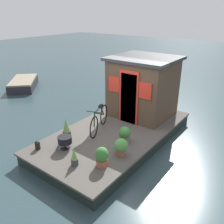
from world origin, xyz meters
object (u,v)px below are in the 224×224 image
(charcoal_grill, at_px, (65,140))
(dinghy_boat, at_px, (24,84))
(houseboat_cabin, at_px, (143,86))
(mooring_bollard, at_px, (37,145))
(potted_plant_rosemary, at_px, (102,157))
(bicycle, at_px, (99,119))
(potted_plant_ivy, at_px, (121,146))
(potted_plant_lavender, at_px, (67,129))
(potted_plant_basil, at_px, (125,134))
(potted_plant_geranium, at_px, (74,157))

(charcoal_grill, bearing_deg, dinghy_boat, 64.23)
(houseboat_cabin, distance_m, mooring_bollard, 4.09)
(potted_plant_rosemary, xyz_separation_m, charcoal_grill, (0.01, 1.33, -0.00))
(bicycle, xyz_separation_m, potted_plant_ivy, (-0.74, -1.35, -0.13))
(potted_plant_lavender, xyz_separation_m, potted_plant_basil, (0.86, -1.50, -0.06))
(potted_plant_basil, bearing_deg, potted_plant_geranium, 167.95)
(houseboat_cabin, bearing_deg, charcoal_grill, 171.71)
(charcoal_grill, distance_m, mooring_bollard, 0.77)
(potted_plant_ivy, bearing_deg, bicycle, 61.40)
(potted_plant_ivy, height_order, potted_plant_basil, potted_plant_basil)
(bicycle, distance_m, dinghy_boat, 7.28)
(potted_plant_lavender, distance_m, dinghy_boat, 7.19)
(potted_plant_lavender, bearing_deg, potted_plant_geranium, -125.75)
(potted_plant_ivy, relative_size, dinghy_boat, 0.18)
(charcoal_grill, relative_size, mooring_bollard, 1.53)
(potted_plant_rosemary, bearing_deg, dinghy_boat, 67.88)
(charcoal_grill, height_order, dinghy_boat, charcoal_grill)
(houseboat_cabin, height_order, potted_plant_geranium, houseboat_cabin)
(houseboat_cabin, xyz_separation_m, bicycle, (-1.94, 0.42, -0.68))
(potted_plant_basil, relative_size, charcoal_grill, 1.23)
(potted_plant_ivy, relative_size, charcoal_grill, 1.20)
(dinghy_boat, bearing_deg, houseboat_cabin, -89.94)
(mooring_bollard, bearing_deg, charcoal_grill, -49.61)
(potted_plant_lavender, distance_m, charcoal_grill, 0.56)
(charcoal_grill, height_order, mooring_bollard, charcoal_grill)
(bicycle, height_order, potted_plant_rosemary, bicycle)
(potted_plant_rosemary, relative_size, potted_plant_geranium, 1.07)
(potted_plant_lavender, height_order, dinghy_boat, potted_plant_lavender)
(houseboat_cabin, distance_m, bicycle, 2.10)
(potted_plant_ivy, xyz_separation_m, mooring_bollard, (-1.16, 2.00, -0.12))
(potted_plant_geranium, height_order, mooring_bollard, potted_plant_geranium)
(dinghy_boat, bearing_deg, bicycle, -105.48)
(potted_plant_basil, height_order, charcoal_grill, potted_plant_basil)
(potted_plant_lavender, relative_size, potted_plant_basil, 1.35)
(dinghy_boat, bearing_deg, potted_plant_basil, -104.38)
(potted_plant_lavender, bearing_deg, charcoal_grill, -138.68)
(potted_plant_lavender, relative_size, potted_plant_ivy, 1.38)
(potted_plant_rosemary, bearing_deg, potted_plant_basil, 8.70)
(potted_plant_geranium, bearing_deg, houseboat_cabin, 4.30)
(bicycle, relative_size, charcoal_grill, 3.97)
(bicycle, xyz_separation_m, dinghy_boat, (1.94, 6.99, -0.52))
(charcoal_grill, bearing_deg, potted_plant_rosemary, -90.48)
(houseboat_cabin, xyz_separation_m, potted_plant_basil, (-2.07, -0.64, -0.81))
(houseboat_cabin, distance_m, charcoal_grill, 3.48)
(potted_plant_rosemary, distance_m, potted_plant_ivy, 0.69)
(houseboat_cabin, relative_size, potted_plant_geranium, 4.58)
(potted_plant_geranium, relative_size, dinghy_boat, 0.18)
(potted_plant_rosemary, height_order, mooring_bollard, potted_plant_rosemary)
(potted_plant_lavender, relative_size, dinghy_boat, 0.25)
(houseboat_cabin, bearing_deg, potted_plant_geranium, -175.70)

